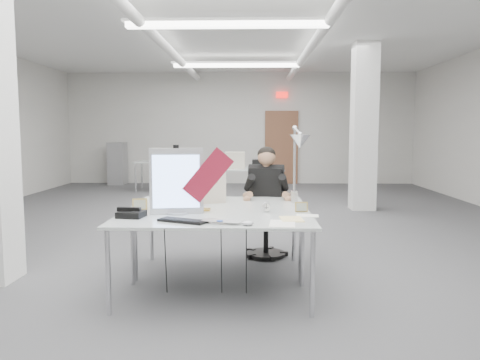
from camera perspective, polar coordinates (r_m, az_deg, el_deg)
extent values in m
cube|color=#464648|center=(6.79, -1.50, -7.07)|extent=(10.00, 14.00, 0.02)
cube|color=white|center=(6.83, -1.57, 20.28)|extent=(10.00, 14.00, 0.02)
cube|color=silver|center=(13.62, -0.01, 6.31)|extent=(10.00, 0.02, 3.20)
cube|color=white|center=(9.36, 14.85, 6.26)|extent=(0.45, 0.45, 3.20)
cube|color=brown|center=(13.58, 5.07, 3.97)|extent=(0.95, 0.08, 2.10)
cube|color=red|center=(13.58, 5.14, 10.30)|extent=(0.32, 0.06, 0.16)
cylinder|color=silver|center=(6.95, -12.03, 18.29)|extent=(0.16, 13.60, 0.16)
cylinder|color=silver|center=(6.86, 10.84, 18.48)|extent=(0.16, 13.60, 0.16)
cube|color=white|center=(6.78, -1.57, 18.39)|extent=(2.80, 0.14, 0.08)
cube|color=white|center=(10.71, -0.42, 13.80)|extent=(2.80, 0.14, 0.08)
cube|color=silver|center=(4.20, -3.27, -4.77)|extent=(1.80, 0.90, 0.02)
cube|color=silver|center=(5.08, -2.44, -2.87)|extent=(1.80, 0.90, 0.02)
cube|color=silver|center=(9.64, 0.59, 1.34)|extent=(1.60, 0.80, 0.02)
cube|color=silver|center=(12.03, -8.83, 2.19)|extent=(1.60, 0.80, 0.02)
cube|color=gray|center=(13.84, -14.70, 1.97)|extent=(0.45, 0.55, 1.20)
cube|color=silver|center=(4.37, -7.74, -0.15)|extent=(0.50, 0.12, 0.61)
cube|color=maroon|center=(4.29, -3.91, 0.60)|extent=(0.48, 0.05, 0.51)
cube|color=black|center=(4.02, -7.01, -4.96)|extent=(0.45, 0.30, 0.02)
imported|color=#B5B5BA|center=(3.89, -2.47, -5.24)|extent=(0.38, 0.30, 0.03)
ellipsoid|color=#ACABB0|center=(3.83, 0.93, -5.30)|extent=(0.12, 0.10, 0.04)
cube|color=black|center=(4.31, -13.10, -4.08)|extent=(0.25, 0.23, 0.06)
cube|color=tan|center=(4.68, -12.11, -2.91)|extent=(0.15, 0.06, 0.11)
cube|color=tan|center=(4.51, 7.49, -3.27)|extent=(0.13, 0.04, 0.10)
cylinder|color=#BCBCC1|center=(4.47, 3.22, -3.28)|extent=(0.09, 0.06, 0.09)
cube|color=white|center=(3.92, 5.20, -5.32)|extent=(0.24, 0.32, 0.01)
cube|color=#FFE598|center=(4.12, 6.30, -4.75)|extent=(0.21, 0.27, 0.01)
cube|color=white|center=(4.31, 8.22, -4.33)|extent=(0.22, 0.16, 0.01)
cube|color=beige|center=(5.14, -4.50, -0.43)|extent=(0.51, 0.50, 0.39)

